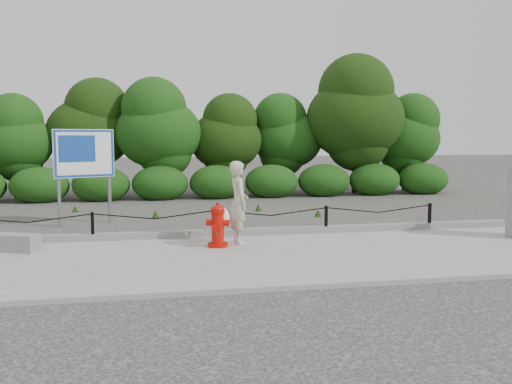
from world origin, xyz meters
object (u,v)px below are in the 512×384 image
object	(u,v)px
fire_hydrant	(218,226)
advertising_sign	(84,158)
pedestrian	(237,203)
concrete_block	(12,242)

from	to	relation	value
fire_hydrant	advertising_sign	xyz separation A→B (m)	(-2.87, 3.66, 1.19)
fire_hydrant	pedestrian	distance (m)	0.63
pedestrian	advertising_sign	size ratio (longest dim) A/B	0.69
pedestrian	concrete_block	size ratio (longest dim) A/B	1.65
concrete_block	advertising_sign	xyz separation A→B (m)	(0.95, 3.32, 1.44)
fire_hydrant	concrete_block	xyz separation A→B (m)	(-3.83, 0.34, -0.25)
fire_hydrant	pedestrian	xyz separation A→B (m)	(0.43, 0.23, 0.40)
pedestrian	concrete_block	distance (m)	4.31
pedestrian	concrete_block	bearing A→B (deg)	83.83
concrete_block	advertising_sign	bearing A→B (deg)	73.94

